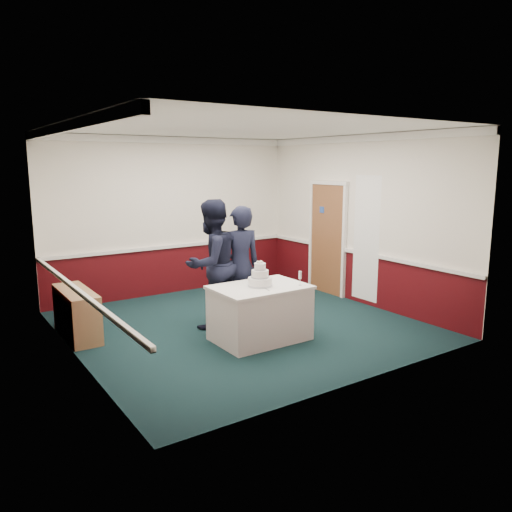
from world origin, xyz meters
TOP-DOWN VIEW (x-y plane):
  - ground at (0.00, 0.00)m, footprint 5.00×5.00m
  - room_shell at (0.08, 0.61)m, footprint 5.00×5.00m
  - sideboard at (-2.28, 0.90)m, footprint 0.41×1.20m
  - cake_table at (-0.13, -0.68)m, footprint 1.32×0.92m
  - wedding_cake at (-0.13, -0.68)m, footprint 0.35×0.35m
  - cake_knife at (-0.16, -0.88)m, footprint 0.06×0.22m
  - champagne_flute at (0.37, -0.96)m, footprint 0.05×0.05m
  - person_man at (-0.40, 0.23)m, footprint 1.13×0.98m
  - person_woman at (0.01, 0.08)m, footprint 0.74×0.54m

SIDE VIEW (x-z plane):
  - ground at x=0.00m, z-range 0.00..0.00m
  - sideboard at x=-2.28m, z-range 0.00..0.70m
  - cake_table at x=-0.13m, z-range 0.01..0.80m
  - cake_knife at x=-0.16m, z-range 0.79..0.79m
  - wedding_cake at x=-0.13m, z-range 0.72..1.08m
  - champagne_flute at x=0.37m, z-range 0.83..1.03m
  - person_woman at x=0.01m, z-range 0.00..1.87m
  - person_man at x=-0.40m, z-range 0.00..1.97m
  - room_shell at x=0.08m, z-range 0.47..3.47m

